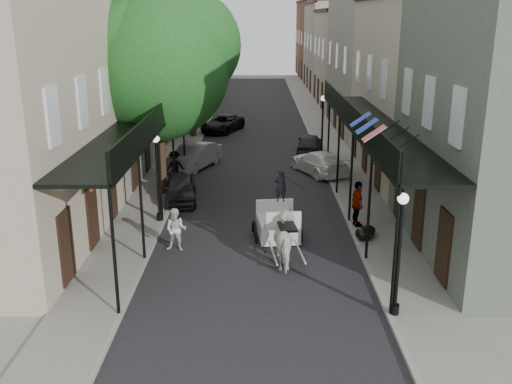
{
  "coord_description": "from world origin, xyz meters",
  "views": [
    {
      "loc": [
        0.09,
        -16.95,
        8.48
      ],
      "look_at": [
        0.02,
        5.3,
        1.6
      ],
      "focal_mm": 40.0,
      "sensor_mm": 36.0,
      "label": 1
    }
  ],
  "objects_px": {
    "lamppost_right_far": "(322,125)",
    "pedestrian_sidewalk_right": "(357,204)",
    "car_right_far": "(309,143)",
    "carriage": "(276,208)",
    "horse": "(288,240)",
    "car_left_far": "(223,123)",
    "car_right_near": "(319,162)",
    "lamppost_right_near": "(399,253)",
    "pedestrian_walking": "(176,230)",
    "lamppost_left": "(158,177)",
    "pedestrian_sidewalk_left": "(175,167)",
    "tree_near": "(166,61)",
    "tree_far": "(196,55)",
    "car_left_near": "(180,189)",
    "car_left_mid": "(194,156)"
  },
  "relations": [
    {
      "from": "horse",
      "to": "car_right_near",
      "type": "relative_size",
      "value": 0.48
    },
    {
      "from": "pedestrian_walking",
      "to": "car_right_near",
      "type": "height_order",
      "value": "pedestrian_walking"
    },
    {
      "from": "lamppost_right_near",
      "to": "car_left_near",
      "type": "bearing_deg",
      "value": 124.99
    },
    {
      "from": "horse",
      "to": "car_right_near",
      "type": "distance_m",
      "value": 12.43
    },
    {
      "from": "car_right_far",
      "to": "carriage",
      "type": "bearing_deg",
      "value": 87.15
    },
    {
      "from": "tree_near",
      "to": "tree_far",
      "type": "distance_m",
      "value": 14.02
    },
    {
      "from": "tree_far",
      "to": "car_left_far",
      "type": "xyz_separation_m",
      "value": [
        1.65,
        2.0,
        -5.2
      ]
    },
    {
      "from": "tree_near",
      "to": "car_right_near",
      "type": "height_order",
      "value": "tree_near"
    },
    {
      "from": "lamppost_right_near",
      "to": "car_left_mid",
      "type": "xyz_separation_m",
      "value": [
        -7.7,
        17.06,
        -1.32
      ]
    },
    {
      "from": "tree_far",
      "to": "carriage",
      "type": "bearing_deg",
      "value": -75.46
    },
    {
      "from": "lamppost_right_far",
      "to": "lamppost_left",
      "type": "bearing_deg",
      "value": -124.35
    },
    {
      "from": "carriage",
      "to": "car_right_far",
      "type": "height_order",
      "value": "carriage"
    },
    {
      "from": "lamppost_right_near",
      "to": "pedestrian_sidewalk_left",
      "type": "xyz_separation_m",
      "value": [
        -8.35,
        13.8,
        -1.09
      ]
    },
    {
      "from": "car_right_far",
      "to": "lamppost_left",
      "type": "bearing_deg",
      "value": 67.27
    },
    {
      "from": "pedestrian_walking",
      "to": "pedestrian_sidewalk_left",
      "type": "height_order",
      "value": "pedestrian_sidewalk_left"
    },
    {
      "from": "horse",
      "to": "pedestrian_walking",
      "type": "distance_m",
      "value": 4.29
    },
    {
      "from": "car_right_near",
      "to": "car_right_far",
      "type": "bearing_deg",
      "value": -112.67
    },
    {
      "from": "tree_near",
      "to": "car_left_far",
      "type": "distance_m",
      "value": 17.11
    },
    {
      "from": "tree_far",
      "to": "carriage",
      "type": "xyz_separation_m",
      "value": [
        5.08,
        -19.59,
        -4.67
      ]
    },
    {
      "from": "lamppost_right_far",
      "to": "pedestrian_sidewalk_right",
      "type": "bearing_deg",
      "value": -89.55
    },
    {
      "from": "car_left_far",
      "to": "car_left_mid",
      "type": "bearing_deg",
      "value": -74.5
    },
    {
      "from": "carriage",
      "to": "car_left_mid",
      "type": "height_order",
      "value": "carriage"
    },
    {
      "from": "carriage",
      "to": "pedestrian_sidewalk_left",
      "type": "distance_m",
      "value": 8.83
    },
    {
      "from": "lamppost_right_far",
      "to": "car_left_far",
      "type": "relative_size",
      "value": 0.81
    },
    {
      "from": "pedestrian_walking",
      "to": "car_left_far",
      "type": "bearing_deg",
      "value": 94.41
    },
    {
      "from": "pedestrian_sidewalk_right",
      "to": "horse",
      "type": "bearing_deg",
      "value": 130.33
    },
    {
      "from": "lamppost_right_far",
      "to": "car_right_far",
      "type": "height_order",
      "value": "lamppost_right_far"
    },
    {
      "from": "pedestrian_sidewalk_left",
      "to": "car_left_far",
      "type": "height_order",
      "value": "pedestrian_sidewalk_left"
    },
    {
      "from": "lamppost_right_far",
      "to": "car_right_far",
      "type": "relative_size",
      "value": 0.98
    },
    {
      "from": "pedestrian_sidewalk_left",
      "to": "car_right_far",
      "type": "xyz_separation_m",
      "value": [
        7.67,
        7.2,
        -0.31
      ]
    },
    {
      "from": "tree_far",
      "to": "lamppost_right_near",
      "type": "relative_size",
      "value": 2.32
    },
    {
      "from": "lamppost_right_near",
      "to": "pedestrian_walking",
      "type": "xyz_separation_m",
      "value": [
        -7.07,
        5.0,
        -1.22
      ]
    },
    {
      "from": "pedestrian_sidewalk_left",
      "to": "horse",
      "type": "bearing_deg",
      "value": 86.28
    },
    {
      "from": "lamppost_right_near",
      "to": "pedestrian_sidewalk_right",
      "type": "xyz_separation_m",
      "value": [
        0.1,
        7.33,
        -0.97
      ]
    },
    {
      "from": "tree_near",
      "to": "pedestrian_sidewalk_left",
      "type": "height_order",
      "value": "tree_near"
    },
    {
      "from": "car_left_far",
      "to": "car_right_near",
      "type": "distance_m",
      "value": 13.62
    },
    {
      "from": "car_left_far",
      "to": "pedestrian_sidewalk_right",
      "type": "bearing_deg",
      "value": -51.29
    },
    {
      "from": "pedestrian_sidewalk_left",
      "to": "pedestrian_walking",
      "type": "bearing_deg",
      "value": 66.17
    },
    {
      "from": "pedestrian_walking",
      "to": "car_right_near",
      "type": "bearing_deg",
      "value": 64.83
    },
    {
      "from": "lamppost_left",
      "to": "car_left_far",
      "type": "xyz_separation_m",
      "value": [
        1.5,
        20.17,
        -1.42
      ]
    },
    {
      "from": "pedestrian_walking",
      "to": "pedestrian_sidewalk_left",
      "type": "distance_m",
      "value": 8.89
    },
    {
      "from": "pedestrian_walking",
      "to": "car_left_mid",
      "type": "distance_m",
      "value": 12.07
    },
    {
      "from": "lamppost_left",
      "to": "car_right_far",
      "type": "xyz_separation_m",
      "value": [
        7.52,
        13.0,
        -1.4
      ]
    },
    {
      "from": "carriage",
      "to": "pedestrian_sidewalk_right",
      "type": "distance_m",
      "value": 3.45
    },
    {
      "from": "pedestrian_sidewalk_left",
      "to": "lamppost_right_near",
      "type": "bearing_deg",
      "value": 89.08
    },
    {
      "from": "car_left_near",
      "to": "horse",
      "type": "bearing_deg",
      "value": -63.35
    },
    {
      "from": "lamppost_left",
      "to": "pedestrian_walking",
      "type": "bearing_deg",
      "value": -69.39
    },
    {
      "from": "lamppost_right_far",
      "to": "car_left_far",
      "type": "xyz_separation_m",
      "value": [
        -6.7,
        8.17,
        -1.42
      ]
    },
    {
      "from": "tree_near",
      "to": "lamppost_left",
      "type": "bearing_deg",
      "value": -88.66
    },
    {
      "from": "pedestrian_walking",
      "to": "car_right_far",
      "type": "bearing_deg",
      "value": 73.56
    }
  ]
}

